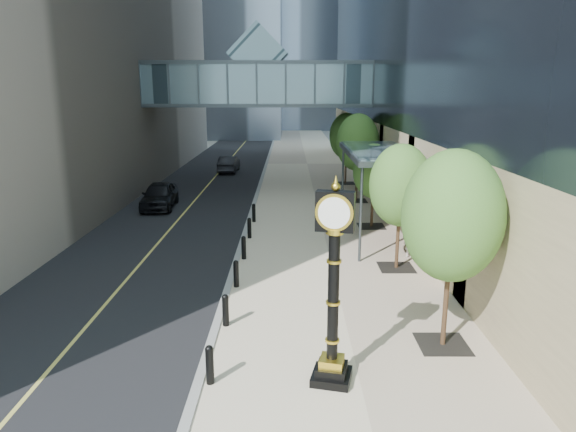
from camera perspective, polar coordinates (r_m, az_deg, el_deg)
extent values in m
plane|color=gray|center=(12.51, 3.84, -20.70)|extent=(320.00, 320.00, 0.00)
cube|color=black|center=(51.16, -6.90, 5.74)|extent=(8.00, 180.00, 0.02)
cube|color=beige|center=(50.81, 2.14, 5.80)|extent=(8.00, 180.00, 0.06)
cube|color=gray|center=(50.83, -2.40, 5.81)|extent=(0.25, 180.00, 0.07)
cube|color=#45626F|center=(38.36, -3.31, 14.39)|extent=(17.00, 4.00, 3.00)
cube|color=#383F44|center=(38.37, -3.28, 12.23)|extent=(17.00, 4.20, 0.25)
cube|color=#383F44|center=(38.40, -3.34, 16.56)|extent=(17.00, 4.20, 0.25)
cube|color=#45626F|center=(38.44, -3.36, 17.52)|extent=(4.24, 3.00, 4.24)
cube|color=#383F44|center=(24.82, 10.09, 6.92)|extent=(3.00, 8.00, 0.25)
cube|color=#45626F|center=(24.81, 10.11, 7.26)|extent=(2.80, 7.80, 0.06)
cylinder|color=#383F44|center=(21.39, 8.09, 0.19)|extent=(0.12, 0.12, 4.20)
cylinder|color=#383F44|center=(28.58, 6.09, 3.68)|extent=(0.12, 0.12, 4.20)
cylinder|color=black|center=(13.20, -8.68, -16.22)|extent=(0.20, 0.20, 0.90)
cylinder|color=black|center=(16.02, -6.95, -10.52)|extent=(0.20, 0.20, 0.90)
cylinder|color=black|center=(18.97, -5.78, -6.55)|extent=(0.20, 0.20, 0.90)
cylinder|color=black|center=(21.98, -4.94, -3.65)|extent=(0.20, 0.20, 0.90)
cylinder|color=black|center=(25.04, -4.31, -1.46)|extent=(0.20, 0.20, 0.90)
cylinder|color=black|center=(28.13, -3.82, 0.25)|extent=(0.20, 0.20, 0.90)
cube|color=black|center=(15.64, 16.78, -13.46)|extent=(1.40, 1.40, 0.02)
cylinder|color=#41301B|center=(15.04, 17.17, -8.48)|extent=(0.14, 0.14, 2.95)
ellipsoid|color=#346023|center=(14.36, 17.81, -0.01)|extent=(2.70, 2.70, 3.61)
cube|color=black|center=(21.44, 11.92, -5.60)|extent=(1.40, 1.40, 0.02)
cylinder|color=#41301B|center=(21.04, 12.10, -2.19)|extent=(0.14, 0.14, 2.67)
ellipsoid|color=#346023|center=(20.58, 12.39, 3.35)|extent=(2.45, 2.45, 3.27)
cube|color=black|center=(27.55, 9.24, -1.13)|extent=(1.40, 1.40, 0.02)
cylinder|color=#41301B|center=(27.28, 9.33, 1.21)|extent=(0.14, 0.14, 2.33)
ellipsoid|color=#346023|center=(26.95, 9.48, 4.95)|extent=(2.13, 2.13, 2.85)
cube|color=black|center=(33.81, 7.55, 1.70)|extent=(1.40, 1.40, 0.02)
cylinder|color=#41301B|center=(33.53, 7.63, 4.18)|extent=(0.14, 0.14, 2.99)
ellipsoid|color=#346023|center=(33.23, 7.76, 8.11)|extent=(2.74, 2.74, 3.65)
cube|color=black|center=(40.14, 6.39, 3.64)|extent=(1.40, 1.40, 0.02)
cylinder|color=#41301B|center=(39.92, 6.44, 5.65)|extent=(0.14, 0.14, 2.86)
ellipsoid|color=#346023|center=(39.67, 6.53, 8.82)|extent=(2.62, 2.62, 3.50)
cube|color=black|center=(13.39, 4.85, -17.35)|extent=(1.13, 1.13, 0.21)
cube|color=black|center=(13.28, 4.87, -16.58)|extent=(0.88, 0.88, 0.21)
cube|color=yellow|center=(13.18, 4.89, -15.79)|extent=(0.69, 0.69, 0.21)
cylinder|color=black|center=(12.42, 5.05, -8.88)|extent=(0.27, 0.27, 3.23)
cube|color=black|center=(11.78, 5.26, 0.53)|extent=(0.93, 0.51, 0.94)
cylinder|color=white|center=(11.96, 5.19, 0.73)|extent=(0.72, 0.21, 0.73)
cylinder|color=white|center=(11.60, 5.34, 0.32)|extent=(0.72, 0.21, 0.73)
sphere|color=yellow|center=(11.66, 5.33, 3.27)|extent=(0.21, 0.21, 0.21)
imported|color=#BBB3AB|center=(22.63, 13.58, -2.18)|extent=(0.70, 0.47, 1.88)
imported|color=black|center=(32.54, -14.09, 2.26)|extent=(2.15, 4.75, 1.58)
imported|color=black|center=(46.03, -6.58, 5.76)|extent=(1.60, 4.32, 1.41)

